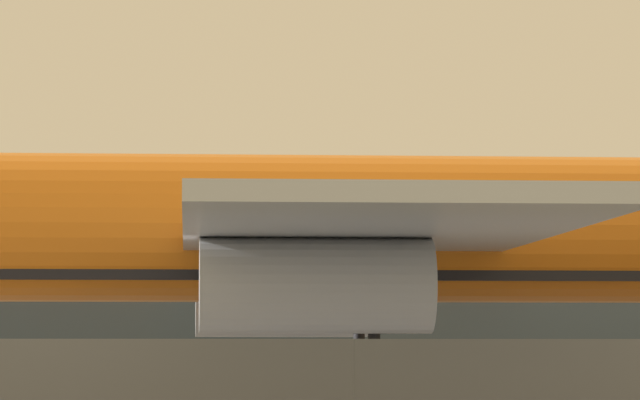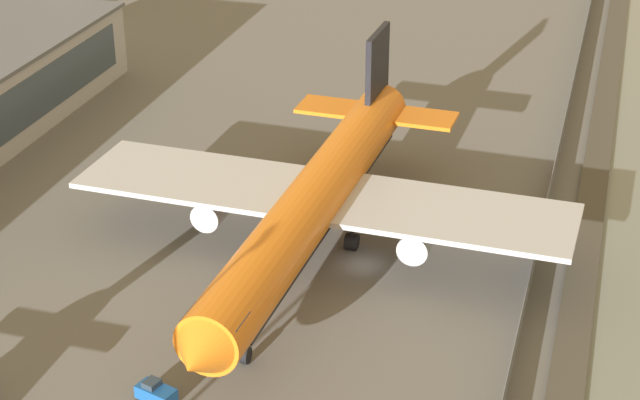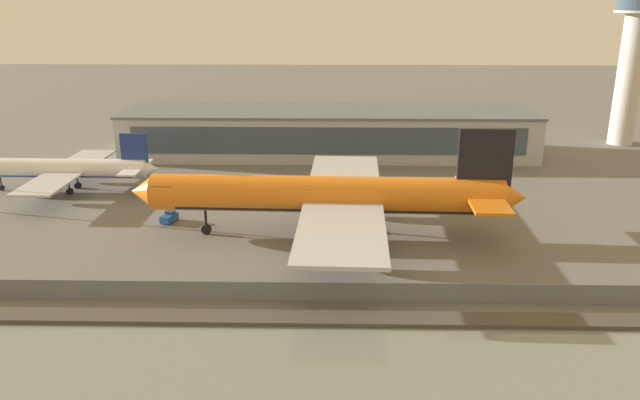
{
  "view_description": "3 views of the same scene",
  "coord_description": "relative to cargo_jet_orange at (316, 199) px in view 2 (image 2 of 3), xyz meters",
  "views": [
    {
      "loc": [
        -5.77,
        -62.74,
        2.3
      ],
      "look_at": [
        1.45,
        5.79,
        7.7
      ],
      "focal_mm": 105.0,
      "sensor_mm": 36.0,
      "label": 1
    },
    {
      "loc": [
        -87.51,
        -20.95,
        52.18
      ],
      "look_at": [
        4.81,
        5.78,
        3.97
      ],
      "focal_mm": 60.0,
      "sensor_mm": 36.0,
      "label": 2
    },
    {
      "loc": [
        0.44,
        -81.6,
        34.01
      ],
      "look_at": [
        -1.54,
        12.67,
        3.16
      ],
      "focal_mm": 35.0,
      "sensor_mm": 36.0,
      "label": 3
    }
  ],
  "objects": [
    {
      "name": "cargo_jet_orange",
      "position": [
        0.0,
        0.0,
        0.0
      ],
      "size": [
        57.79,
        49.51,
        16.64
      ],
      "color": "orange",
      "rests_on": "ground"
    },
    {
      "name": "shoreline_seawall",
      "position": [
        -0.31,
        -25.36,
        -6.1
      ],
      "size": [
        320.0,
        3.0,
        0.5
      ],
      "color": "#474238",
      "rests_on": "ground"
    },
    {
      "name": "baggage_tug",
      "position": [
        -25.65,
        5.7,
        -5.54
      ],
      "size": [
        2.45,
        3.53,
        1.8
      ],
      "color": "#19519E",
      "rests_on": "ground"
    },
    {
      "name": "ground_plane",
      "position": [
        -0.31,
        -4.86,
        -6.35
      ],
      "size": [
        500.0,
        500.0,
        0.0
      ],
      "primitive_type": "plane",
      "color": "#66635E"
    },
    {
      "name": "perimeter_fence",
      "position": [
        -0.31,
        -20.86,
        -5.11
      ],
      "size": [
        280.0,
        0.1,
        2.48
      ],
      "color": "slate",
      "rests_on": "ground"
    }
  ]
}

